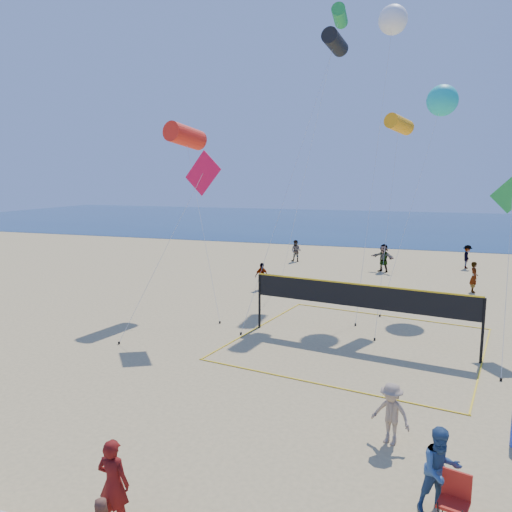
% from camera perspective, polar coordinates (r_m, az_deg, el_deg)
% --- Properties ---
extents(ground, '(120.00, 120.00, 0.00)m').
position_cam_1_polar(ground, '(11.56, 0.06, -25.15)').
color(ground, tan).
rests_on(ground, ground).
extents(ocean, '(140.00, 50.00, 0.03)m').
position_cam_1_polar(ocean, '(71.42, 16.04, 3.56)').
color(ocean, navy).
rests_on(ocean, ground).
extents(woman, '(0.65, 0.43, 1.76)m').
position_cam_1_polar(woman, '(10.48, -15.98, -23.74)').
color(woman, '#640F0D').
rests_on(woman, ground).
extents(bystander_a, '(1.03, 0.95, 1.72)m').
position_cam_1_polar(bystander_a, '(11.14, 20.33, -21.94)').
color(bystander_a, '#31517B').
rests_on(bystander_a, ground).
extents(bystander_b, '(1.14, 0.92, 1.55)m').
position_cam_1_polar(bystander_b, '(13.19, 15.17, -16.99)').
color(bystander_b, tan).
rests_on(bystander_b, ground).
extents(far_person_0, '(0.84, 0.96, 1.55)m').
position_cam_1_polar(far_person_0, '(28.90, 0.64, -2.31)').
color(far_person_0, gray).
rests_on(far_person_0, ground).
extents(far_person_1, '(1.84, 1.37, 1.93)m').
position_cam_1_polar(far_person_1, '(35.25, 14.36, -0.21)').
color(far_person_1, gray).
rests_on(far_person_1, ground).
extents(far_person_2, '(0.48, 0.68, 1.75)m').
position_cam_1_polar(far_person_2, '(30.68, 23.64, -2.23)').
color(far_person_2, gray).
rests_on(far_person_2, ground).
extents(far_person_3, '(0.89, 0.74, 1.67)m').
position_cam_1_polar(far_person_3, '(38.31, 4.60, 0.58)').
color(far_person_3, gray).
rests_on(far_person_3, ground).
extents(far_person_4, '(0.76, 1.16, 1.68)m').
position_cam_1_polar(far_person_4, '(38.46, 22.99, -0.08)').
color(far_person_4, gray).
rests_on(far_person_4, ground).
extents(camp_chair, '(0.65, 0.76, 1.10)m').
position_cam_1_polar(camp_chair, '(11.06, 21.78, -24.10)').
color(camp_chair, '#B11E14').
rests_on(camp_chair, ground).
extents(volleyball_net, '(10.38, 10.26, 2.41)m').
position_cam_1_polar(volleyball_net, '(19.85, 11.77, -5.24)').
color(volleyball_net, black).
rests_on(volleyball_net, ground).
extents(kite_0, '(3.80, 4.39, 9.13)m').
position_cam_1_polar(kite_0, '(25.70, -8.07, 13.42)').
color(kite_0, red).
rests_on(kite_0, ground).
extents(kite_1, '(2.79, 9.40, 13.88)m').
position_cam_1_polar(kite_1, '(28.21, 9.01, 22.96)').
color(kite_1, black).
rests_on(kite_1, ground).
extents(kite_2, '(1.37, 6.11, 9.37)m').
position_cam_1_polar(kite_2, '(24.97, 16.04, 14.24)').
color(kite_2, '#FA9E11').
rests_on(kite_2, ground).
extents(kite_3, '(3.18, 3.61, 7.57)m').
position_cam_1_polar(kite_3, '(21.20, -6.41, 8.72)').
color(kite_3, '#E40D40').
rests_on(kite_3, ground).
extents(kite_4, '(1.57, 5.34, 6.70)m').
position_cam_1_polar(kite_4, '(21.89, 27.23, 5.72)').
color(kite_4, green).
rests_on(kite_4, ground).
extents(kite_6, '(1.92, 8.52, 15.47)m').
position_cam_1_polar(kite_6, '(30.17, 15.38, 24.57)').
color(kite_6, white).
rests_on(kite_6, ground).
extents(kite_7, '(3.40, 6.44, 11.21)m').
position_cam_1_polar(kite_7, '(28.90, 20.53, 16.30)').
color(kite_7, '#1EC9BF').
rests_on(kite_7, ground).
extents(kite_8, '(3.30, 3.53, 16.48)m').
position_cam_1_polar(kite_8, '(33.35, 9.55, 25.41)').
color(kite_8, green).
rests_on(kite_8, ground).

